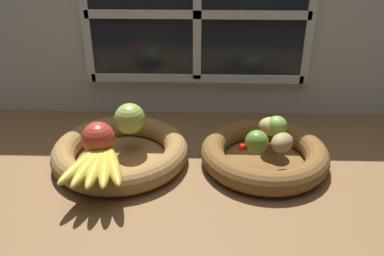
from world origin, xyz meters
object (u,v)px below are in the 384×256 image
at_px(chili_pepper, 263,145).
at_px(potato_back, 272,126).
at_px(apple_green_back, 130,119).
at_px(lime_near, 257,142).
at_px(potato_small, 282,143).
at_px(fruit_bowl_left, 121,152).
at_px(lime_far, 277,126).
at_px(apple_red_front, 98,138).
at_px(fruit_bowl_right, 264,154).
at_px(banana_bunch_front, 98,164).

bearing_deg(chili_pepper, potato_back, 53.49).
relative_size(apple_green_back, chili_pepper, 0.68).
bearing_deg(potato_back, lime_near, -118.98).
distance_m(lime_near, chili_pepper, 0.03).
height_order(apple_green_back, potato_small, apple_green_back).
bearing_deg(fruit_bowl_left, potato_small, -4.88).
distance_m(apple_green_back, potato_small, 0.38).
bearing_deg(fruit_bowl_left, chili_pepper, -4.50).
height_order(apple_green_back, lime_far, apple_green_back).
height_order(fruit_bowl_left, lime_far, lime_far).
bearing_deg(apple_red_front, lime_near, 2.46).
bearing_deg(potato_back, chili_pepper, -112.78).
relative_size(apple_green_back, potato_back, 1.18).
relative_size(fruit_bowl_right, potato_small, 4.96).
distance_m(fruit_bowl_left, banana_bunch_front, 0.14).
xyz_separation_m(fruit_bowl_left, lime_far, (0.39, 0.04, 0.06)).
height_order(fruit_bowl_right, banana_bunch_front, banana_bunch_front).
relative_size(apple_green_back, banana_bunch_front, 0.41).
xyz_separation_m(potato_small, lime_near, (-0.06, -0.01, 0.01)).
distance_m(banana_bunch_front, lime_far, 0.45).
xyz_separation_m(potato_small, chili_pepper, (-0.04, 0.01, -0.01)).
bearing_deg(apple_green_back, potato_small, -12.31).
distance_m(apple_green_back, potato_back, 0.36).
relative_size(banana_bunch_front, potato_back, 2.85).
bearing_deg(lime_far, apple_red_front, -167.17).
bearing_deg(potato_small, banana_bunch_front, -167.38).
xyz_separation_m(apple_red_front, potato_small, (0.43, 0.02, -0.02)).
height_order(potato_small, lime_far, lime_far).
bearing_deg(lime_far, apple_green_back, 178.90).
relative_size(banana_bunch_front, chili_pepper, 1.66).
bearing_deg(banana_bunch_front, apple_red_front, 101.23).
bearing_deg(lime_near, apple_green_back, 164.18).
xyz_separation_m(apple_green_back, potato_back, (0.36, -0.00, -0.02)).
relative_size(banana_bunch_front, potato_small, 2.99).
bearing_deg(lime_far, lime_near, -125.84).
relative_size(apple_red_front, potato_small, 1.22).
distance_m(apple_red_front, potato_small, 0.43).
distance_m(fruit_bowl_right, banana_bunch_front, 0.40).
bearing_deg(apple_green_back, potato_back, -0.26).
xyz_separation_m(banana_bunch_front, potato_back, (0.40, 0.17, 0.01)).
bearing_deg(apple_red_front, chili_pepper, 4.31).
bearing_deg(fruit_bowl_right, banana_bunch_front, -161.64).
relative_size(fruit_bowl_left, potato_back, 5.07).
bearing_deg(chili_pepper, apple_green_back, 153.40).
bearing_deg(potato_small, fruit_bowl_left, 175.12).
height_order(apple_red_front, lime_far, apple_red_front).
xyz_separation_m(apple_green_back, lime_near, (0.31, -0.09, -0.01)).
distance_m(fruit_bowl_right, potato_back, 0.07).
xyz_separation_m(apple_red_front, potato_back, (0.42, 0.10, -0.02)).
relative_size(apple_green_back, lime_far, 1.47).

